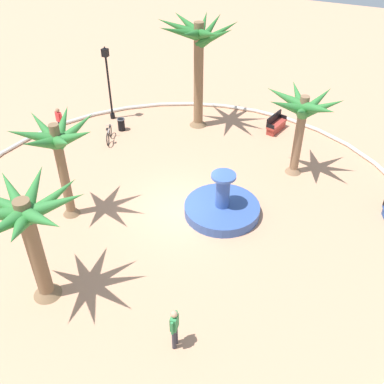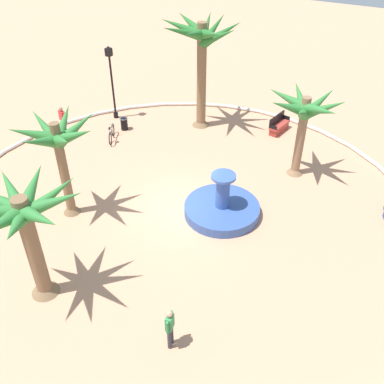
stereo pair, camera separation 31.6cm
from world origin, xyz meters
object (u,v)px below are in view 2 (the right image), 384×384
at_px(fountain, 222,208).
at_px(bench_east, 279,126).
at_px(palm_tree_near_fountain, 304,114).
at_px(palm_tree_far_side, 202,46).
at_px(bicycle_red_frame, 112,134).
at_px(palm_tree_mid_plaza, 58,143).
at_px(lamppost, 112,77).
at_px(person_cyclist_photo, 170,327).
at_px(palm_tree_by_curb, 25,220).
at_px(person_cyclist_helmet, 63,119).
at_px(trash_bin, 124,123).

height_order(fountain, bench_east, fountain).
relative_size(palm_tree_near_fountain, bench_east, 2.61).
height_order(palm_tree_far_side, bicycle_red_frame, palm_tree_far_side).
xyz_separation_m(fountain, palm_tree_mid_plaza, (2.88, -5.97, 3.25)).
bearing_deg(fountain, lamppost, -120.55).
bearing_deg(bench_east, person_cyclist_photo, 4.67).
bearing_deg(person_cyclist_photo, palm_tree_by_curb, -89.00).
bearing_deg(palm_tree_far_side, person_cyclist_photo, 21.96).
distance_m(palm_tree_by_curb, person_cyclist_helmet, 12.17).
height_order(palm_tree_far_side, person_cyclist_photo, palm_tree_far_side).
bearing_deg(lamppost, palm_tree_by_curb, 23.82).
bearing_deg(palm_tree_near_fountain, palm_tree_mid_plaza, -47.05).
xyz_separation_m(palm_tree_near_fountain, palm_tree_mid_plaza, (7.43, -7.98, 0.28)).
bearing_deg(palm_tree_near_fountain, lamppost, -95.20).
distance_m(bicycle_red_frame, person_cyclist_helmet, 2.97).
distance_m(fountain, palm_tree_by_curb, 8.56).
bearing_deg(lamppost, palm_tree_far_side, 105.83).
height_order(palm_tree_mid_plaza, palm_tree_far_side, palm_tree_far_side).
xyz_separation_m(palm_tree_near_fountain, person_cyclist_helmet, (1.88, -12.99, -2.37)).
distance_m(trash_bin, person_cyclist_photo, 14.75).
distance_m(fountain, palm_tree_mid_plaza, 7.39).
height_order(palm_tree_mid_plaza, bicycle_red_frame, palm_tree_mid_plaza).
bearing_deg(fountain, bicycle_red_frame, -111.72).
bearing_deg(person_cyclist_helmet, bench_east, 117.36).
height_order(lamppost, person_cyclist_photo, lamppost).
distance_m(palm_tree_near_fountain, palm_tree_far_side, 7.02).
relative_size(palm_tree_by_curb, bench_east, 2.72).
distance_m(palm_tree_near_fountain, bicycle_red_frame, 10.60).
distance_m(palm_tree_by_curb, lamppost, 13.71).
xyz_separation_m(bicycle_red_frame, person_cyclist_helmet, (0.57, -2.87, 0.52)).
xyz_separation_m(palm_tree_far_side, trash_bin, (2.47, -3.75, -4.33)).
relative_size(palm_tree_by_curb, lamppost, 1.03).
bearing_deg(bench_east, person_cyclist_helmet, -62.64).
xyz_separation_m(palm_tree_near_fountain, trash_bin, (-0.01, -10.16, -2.89)).
bearing_deg(bicycle_red_frame, palm_tree_far_side, 135.63).
relative_size(person_cyclist_helmet, person_cyclist_photo, 0.96).
relative_size(palm_tree_near_fountain, lamppost, 0.99).
distance_m(fountain, lamppost, 11.22).
bearing_deg(person_cyclist_helmet, palm_tree_near_fountain, 98.22).
height_order(palm_tree_by_curb, palm_tree_mid_plaza, palm_tree_mid_plaza).
distance_m(palm_tree_mid_plaza, palm_tree_far_side, 10.10).
bearing_deg(bench_east, palm_tree_near_fountain, 28.54).
bearing_deg(trash_bin, lamppost, -128.20).
relative_size(palm_tree_far_side, person_cyclist_helmet, 3.83).
bearing_deg(palm_tree_far_side, trash_bin, -56.67).
bearing_deg(palm_tree_mid_plaza, lamppost, -157.61).
bearing_deg(trash_bin, bicycle_red_frame, 1.86).
relative_size(fountain, trash_bin, 4.56).
xyz_separation_m(fountain, lamppost, (-5.59, -9.46, 2.28)).
distance_m(palm_tree_by_curb, palm_tree_mid_plaza, 4.54).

